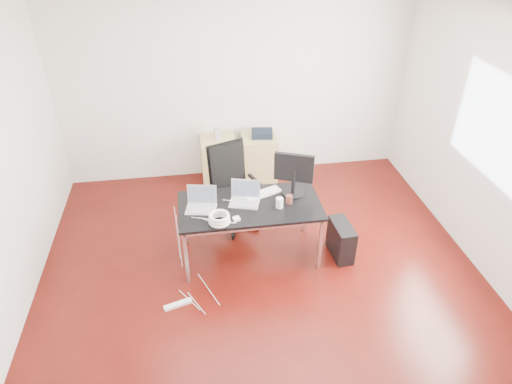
{
  "coord_description": "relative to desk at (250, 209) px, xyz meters",
  "views": [
    {
      "loc": [
        -0.65,
        -3.68,
        3.65
      ],
      "look_at": [
        0.0,
        0.55,
        0.85
      ],
      "focal_mm": 32.0,
      "sensor_mm": 36.0,
      "label": 1
    }
  ],
  "objects": [
    {
      "name": "laptop_right",
      "position": [
        -0.05,
        0.07,
        0.11
      ],
      "size": [
        0.39,
        0.34,
        0.23
      ],
      "rotation": [
        0.0,
        0.0,
        -0.28
      ],
      "color": "silver",
      "rests_on": "desk"
    },
    {
      "name": "filing_cabinet_left",
      "position": [
        -0.22,
        1.75,
        -0.33
      ],
      "size": [
        0.5,
        0.5,
        0.7
      ],
      "primitive_type": "cube",
      "color": "tan",
      "rests_on": "ground"
    },
    {
      "name": "filing_cabinet_right",
      "position": [
        0.38,
        1.75,
        -0.33
      ],
      "size": [
        0.5,
        0.5,
        0.7
      ],
      "primitive_type": "cube",
      "color": "tan",
      "rests_on": "ground"
    },
    {
      "name": "cable_coil",
      "position": [
        -0.37,
        -0.28,
        0.11
      ],
      "size": [
        0.24,
        0.24,
        0.11
      ],
      "rotation": [
        0.0,
        0.0,
        -0.03
      ],
      "color": "white",
      "rests_on": "desk"
    },
    {
      "name": "wastebasket",
      "position": [
        0.21,
        1.77,
        -0.54
      ],
      "size": [
        0.31,
        0.31,
        0.28
      ],
      "primitive_type": "cylinder",
      "rotation": [
        0.0,
        0.0,
        0.35
      ],
      "color": "black",
      "rests_on": "ground"
    },
    {
      "name": "cup_brown",
      "position": [
        0.44,
        -0.03,
        0.1
      ],
      "size": [
        0.08,
        0.08,
        0.1
      ],
      "primitive_type": "cylinder",
      "rotation": [
        0.0,
        0.0,
        0.04
      ],
      "color": "#5B291F",
      "rests_on": "desk"
    },
    {
      "name": "power_strip",
      "position": [
        -0.88,
        -0.7,
        -0.66
      ],
      "size": [
        0.3,
        0.15,
        0.04
      ],
      "primitive_type": "cube",
      "rotation": [
        0.0,
        0.0,
        0.3
      ],
      "color": "white",
      "rests_on": "ground"
    },
    {
      "name": "navy_garment",
      "position": [
        0.42,
        1.74,
        0.07
      ],
      "size": [
        0.33,
        0.28,
        0.09
      ],
      "primitive_type": "cube",
      "rotation": [
        0.0,
        0.0,
        -0.13
      ],
      "color": "black",
      "rests_on": "filing_cabinet_right"
    },
    {
      "name": "keyboard",
      "position": [
        0.18,
        0.19,
        0.06
      ],
      "size": [
        0.46,
        0.29,
        0.02
      ],
      "primitive_type": "cube",
      "rotation": [
        0.0,
        0.0,
        0.38
      ],
      "color": "white",
      "rests_on": "desk"
    },
    {
      "name": "speaker",
      "position": [
        -0.22,
        1.74,
        0.11
      ],
      "size": [
        0.1,
        0.09,
        0.18
      ],
      "primitive_type": "cube",
      "rotation": [
        0.0,
        0.0,
        0.14
      ],
      "color": "#9E9E9E",
      "rests_on": "filing_cabinet_left"
    },
    {
      "name": "laptop_left",
      "position": [
        -0.54,
        0.03,
        0.11
      ],
      "size": [
        0.37,
        0.31,
        0.23
      ],
      "rotation": [
        0.0,
        0.0,
        -0.2
      ],
      "color": "silver",
      "rests_on": "desk"
    },
    {
      "name": "office_chair",
      "position": [
        -0.13,
        0.69,
        -0.07
      ],
      "size": [
        0.61,
        0.63,
        1.08
      ],
      "rotation": [
        0.0,
        0.0,
        0.36
      ],
      "color": "black",
      "rests_on": "ground"
    },
    {
      "name": "cup_white",
      "position": [
        0.32,
        -0.1,
        0.11
      ],
      "size": [
        0.09,
        0.09,
        0.12
      ],
      "primitive_type": "cylinder",
      "rotation": [
        0.0,
        0.0,
        -0.15
      ],
      "color": "white",
      "rests_on": "desk"
    },
    {
      "name": "power_adapter",
      "position": [
        -0.18,
        -0.26,
        0.07
      ],
      "size": [
        0.09,
        0.09,
        0.03
      ],
      "primitive_type": "cube",
      "rotation": [
        0.0,
        0.0,
        0.26
      ],
      "color": "white",
      "rests_on": "desk"
    },
    {
      "name": "pc_tower",
      "position": [
        1.06,
        -0.16,
        -0.46
      ],
      "size": [
        0.23,
        0.46,
        0.44
      ],
      "primitive_type": "cube",
      "rotation": [
        0.0,
        0.0,
        0.06
      ],
      "color": "black",
      "rests_on": "ground"
    },
    {
      "name": "desk",
      "position": [
        0.0,
        0.0,
        0.0
      ],
      "size": [
        1.6,
        0.8,
        0.73
      ],
      "color": "black",
      "rests_on": "ground"
    },
    {
      "name": "monitor",
      "position": [
        0.53,
        0.16,
        0.34
      ],
      "size": [
        0.44,
        0.26,
        0.51
      ],
      "rotation": [
        0.0,
        0.0,
        -0.38
      ],
      "color": "black",
      "rests_on": "desk"
    },
    {
      "name": "room_shell",
      "position": [
        0.12,
        -0.48,
        0.73
      ],
      "size": [
        5.0,
        5.0,
        5.0
      ],
      "color": "#3B0A06",
      "rests_on": "ground"
    }
  ]
}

